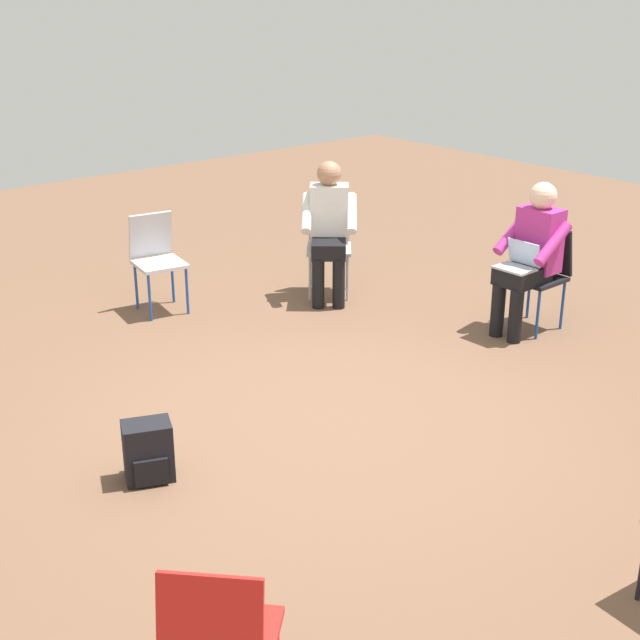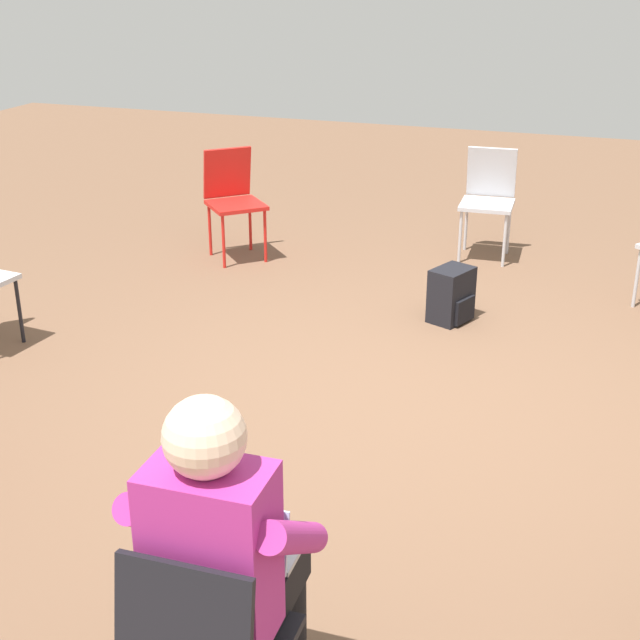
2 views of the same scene
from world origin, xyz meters
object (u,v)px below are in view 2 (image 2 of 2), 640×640
at_px(chair_west, 488,195).
at_px(chair_southwest, 233,195).
at_px(person_with_laptop, 227,555).
at_px(backpack_near_laptop_user, 451,298).

xyz_separation_m(chair_west, chair_southwest, (0.67, -1.88, 0.00)).
distance_m(chair_west, person_with_laptop, 5.00).
bearing_deg(person_with_laptop, backpack_near_laptop_user, 89.53).
bearing_deg(chair_southwest, backpack_near_laptop_user, 114.80).
bearing_deg(person_with_laptop, chair_west, 89.44).
relative_size(chair_west, chair_southwest, 1.00).
height_order(chair_west, chair_southwest, same).
bearing_deg(chair_west, person_with_laptop, 87.82).
height_order(chair_southwest, person_with_laptop, person_with_laptop).
relative_size(chair_southwest, backpack_near_laptop_user, 2.36).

